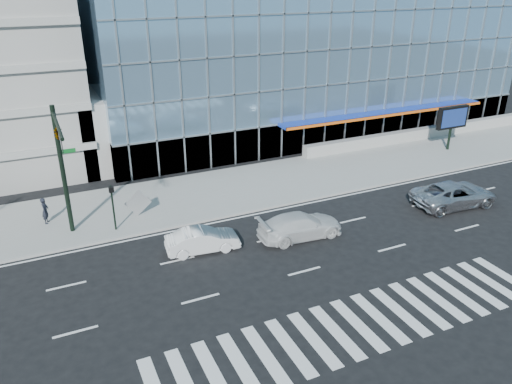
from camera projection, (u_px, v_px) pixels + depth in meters
ground at (272, 239)px, 30.64m from camera, size 160.00×160.00×0.00m
sidewalk at (224, 190)px, 37.25m from camera, size 120.00×8.00×0.15m
theatre_building at (281, 47)px, 54.58m from camera, size 42.00×26.00×15.00m
ramp_block at (113, 128)px, 42.06m from camera, size 6.00×8.00×6.00m
retaining_wall at (437, 131)px, 49.25m from camera, size 30.00×0.80×1.00m
traffic_signal at (60, 146)px, 27.71m from camera, size 1.14×5.74×8.00m
ped_signal_post at (113, 201)px, 30.61m from camera, size 0.30×0.33×3.00m
marquee_sign at (452, 118)px, 44.51m from camera, size 3.20×0.43×4.00m
silver_suv at (454, 194)px, 34.70m from camera, size 6.31×3.34×1.69m
white_suv at (300, 226)px, 30.57m from camera, size 5.43×2.36×1.55m
white_sedan at (203, 240)px, 29.06m from camera, size 4.43×1.97×1.41m
pedestrian at (45, 211)px, 31.94m from camera, size 0.60×0.73×1.74m
tilted_panel at (138, 203)px, 32.92m from camera, size 1.83×0.17×1.83m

